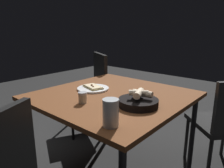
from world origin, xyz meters
name	(u,v)px	position (x,y,z in m)	size (l,w,h in m)	color
dining_table	(113,101)	(0.00, 0.00, 0.67)	(1.06, 1.05, 0.73)	brown
pizza_plate	(93,88)	(0.01, -0.21, 0.74)	(0.26, 0.26, 0.04)	white
bread_basket	(138,101)	(0.08, 0.29, 0.76)	(0.26, 0.26, 0.11)	black
beer_glass	(111,114)	(0.42, 0.35, 0.80)	(0.08, 0.08, 0.14)	silver
pepper_shaker	(83,98)	(0.28, -0.02, 0.76)	(0.06, 0.06, 0.08)	#BFB299
chair_near	(92,89)	(-0.51, -0.78, 0.52)	(0.59, 0.59, 0.93)	black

